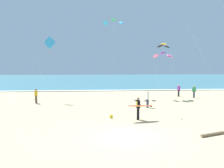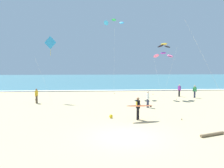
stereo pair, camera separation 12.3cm
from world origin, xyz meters
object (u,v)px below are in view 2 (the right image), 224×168
(kite_diamond_cobalt_high, at_px, (50,44))
(kite_arc_golden_low, at_px, (164,46))
(bystander_white_top, at_px, (148,99))
(bystander_yellow_top, at_px, (37,96))
(beach_ball, at_px, (111,116))
(surfer_lead, at_px, (139,106))
(kite_arc_emerald_far, at_px, (114,22))
(driftwood_log, at_px, (212,134))
(bystander_purple_top, at_px, (179,90))
(kite_arc_violet_near, at_px, (163,55))
(bystander_green_top, at_px, (195,91))

(kite_diamond_cobalt_high, height_order, kite_arc_golden_low, kite_diamond_cobalt_high)
(bystander_white_top, bearing_deg, bystander_yellow_top, 163.58)
(beach_ball, bearing_deg, bystander_white_top, 46.62)
(surfer_lead, height_order, kite_arc_emerald_far, kite_arc_emerald_far)
(bystander_white_top, distance_m, beach_ball, 5.61)
(kite_arc_golden_low, xyz_separation_m, bystander_white_top, (-3.39, -6.27, -5.65))
(bystander_white_top, height_order, driftwood_log, bystander_white_top)
(bystander_yellow_top, xyz_separation_m, bystander_white_top, (11.32, -3.34, 0.00))
(surfer_lead, height_order, beach_ball, surfer_lead)
(bystander_purple_top, bearing_deg, surfer_lead, -122.06)
(kite_arc_violet_near, height_order, driftwood_log, kite_arc_violet_near)
(kite_arc_violet_near, bearing_deg, bystander_green_top, 1.27)
(kite_arc_violet_near, height_order, kite_diamond_cobalt_high, kite_diamond_cobalt_high)
(beach_ball, distance_m, driftwood_log, 7.39)
(kite_arc_emerald_far, xyz_separation_m, bystander_purple_top, (8.47, -0.97, -8.80))
(kite_arc_golden_low, xyz_separation_m, bystander_green_top, (3.95, -0.22, -5.65))
(kite_diamond_cobalt_high, relative_size, driftwood_log, 4.27)
(driftwood_log, bearing_deg, kite_diamond_cobalt_high, 130.49)
(kite_diamond_cobalt_high, relative_size, bystander_yellow_top, 4.62)
(bystander_green_top, xyz_separation_m, beach_ball, (-11.17, -10.10, -0.67))
(surfer_lead, height_order, kite_arc_golden_low, kite_arc_golden_low)
(kite_diamond_cobalt_high, relative_size, beach_ball, 26.24)
(driftwood_log, bearing_deg, kite_arc_violet_near, 84.31)
(bystander_yellow_top, relative_size, bystander_purple_top, 1.00)
(surfer_lead, relative_size, bystander_yellow_top, 1.36)
(bystander_yellow_top, relative_size, driftwood_log, 0.92)
(surfer_lead, relative_size, bystander_white_top, 1.36)
(bystander_yellow_top, height_order, bystander_green_top, same)
(kite_arc_golden_low, xyz_separation_m, bystander_purple_top, (2.47, 1.10, -5.65))
(kite_diamond_cobalt_high, bearing_deg, bystander_purple_top, 8.70)
(kite_diamond_cobalt_high, xyz_separation_m, driftwood_log, (11.82, -13.85, -6.38))
(bystander_purple_top, distance_m, beach_ball, 14.99)
(driftwood_log, bearing_deg, surfer_lead, 131.49)
(kite_arc_emerald_far, relative_size, beach_ball, 35.66)
(bystander_purple_top, distance_m, driftwood_log, 16.82)
(surfer_lead, relative_size, kite_diamond_cobalt_high, 0.29)
(bystander_purple_top, distance_m, bystander_green_top, 1.98)
(kite_arc_emerald_far, relative_size, bystander_yellow_top, 6.28)
(surfer_lead, xyz_separation_m, kite_arc_golden_low, (5.21, 11.17, 5.42))
(bystander_purple_top, xyz_separation_m, beach_ball, (-9.69, -11.42, -0.67))
(bystander_purple_top, xyz_separation_m, bystander_green_top, (1.48, -1.31, 0.00))
(bystander_purple_top, height_order, driftwood_log, bystander_purple_top)
(kite_diamond_cobalt_high, distance_m, bystander_white_top, 12.57)
(bystander_green_top, xyz_separation_m, driftwood_log, (-5.61, -14.97, -0.72))
(bystander_purple_top, xyz_separation_m, driftwood_log, (-4.13, -16.29, -0.72))
(surfer_lead, xyz_separation_m, beach_ball, (-2.01, 0.85, -0.90))
(kite_arc_golden_low, height_order, beach_ball, kite_arc_golden_low)
(bystander_green_top, bearing_deg, bystander_yellow_top, -171.72)
(bystander_green_top, bearing_deg, kite_diamond_cobalt_high, -176.30)
(bystander_yellow_top, bearing_deg, kite_arc_emerald_far, 29.84)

